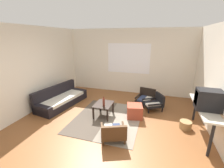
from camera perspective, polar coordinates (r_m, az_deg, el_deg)
ground_plane at (r=4.19m, az=-2.75°, el=-16.69°), size 7.80×7.80×0.00m
far_wall_with_window at (r=6.51m, az=6.32°, el=8.47°), size 5.60×0.13×2.70m
side_wall_left at (r=5.34m, az=-29.77°, el=4.34°), size 0.12×6.60×2.70m
area_rug at (r=4.65m, az=-1.75°, el=-12.84°), size 1.91×2.23×0.01m
couch at (r=5.73m, az=-18.78°, el=-5.48°), size 1.04×2.02×0.68m
coffee_table at (r=4.63m, az=-3.25°, el=-8.40°), size 0.52×0.64×0.41m
armchair_by_window at (r=5.68m, az=12.73°, el=-4.96°), size 0.71×0.71×0.53m
armchair_striped_foreground at (r=3.69m, az=0.50°, el=-17.80°), size 0.75×0.75×0.49m
armchair_corner at (r=5.26m, az=15.96°, el=-6.74°), size 0.74×0.73×0.55m
ottoman_orange at (r=4.67m, az=8.57°, el=-10.18°), size 0.53×0.53×0.40m
console_shelf at (r=4.23m, az=31.56°, el=-8.21°), size 0.39×1.61×0.79m
crt_television at (r=3.95m, az=32.84°, el=-5.06°), size 0.51×0.37×0.46m
clay_vase at (r=4.46m, az=30.99°, el=-3.88°), size 0.22×0.22×0.34m
glass_bottle at (r=4.42m, az=-3.17°, el=-6.87°), size 0.07×0.07×0.29m
wicker_basket at (r=4.61m, az=26.15°, el=-13.73°), size 0.31×0.31×0.20m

